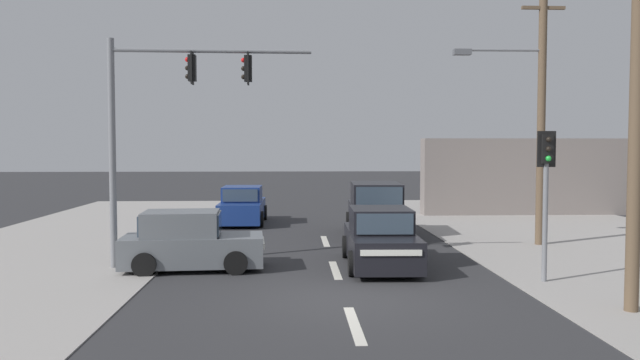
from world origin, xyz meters
TOP-DOWN VIEW (x-y plane):
  - ground_plane at (0.00, 0.00)m, footprint 140.00×140.00m
  - lane_dash_near at (0.00, -2.00)m, footprint 0.20×2.40m
  - lane_dash_mid at (0.00, 3.00)m, footprint 0.20×2.40m
  - lane_dash_far at (0.00, 8.00)m, footprint 0.20×2.40m
  - kerb_left_verge at (-8.50, 4.00)m, footprint 8.00×40.00m
  - utility_pole_foreground_right at (5.29, -1.38)m, footprint 3.78×0.37m
  - utility_pole_midground_right at (6.77, 6.84)m, footprint 3.78×0.30m
  - traffic_signal_mast at (-4.50, 3.55)m, footprint 5.29×0.48m
  - pedestal_signal_right_kerb at (4.82, 1.31)m, footprint 0.44×0.29m
  - shopfront_wall_far at (11.00, 16.00)m, footprint 12.00×1.00m
  - suv_receding_far at (1.91, 9.28)m, footprint 2.24×4.62m
  - sedan_crossing_left at (1.25, 3.48)m, footprint 1.97×4.28m
  - sedan_oncoming_mid at (-3.20, 13.12)m, footprint 1.92×4.25m
  - hatchback_kerbside_parked at (-3.77, 3.23)m, footprint 3.73×1.95m

SIDE VIEW (x-z plane):
  - ground_plane at x=0.00m, z-range 0.00..0.00m
  - lane_dash_near at x=0.00m, z-range 0.00..0.01m
  - lane_dash_mid at x=0.00m, z-range 0.00..0.01m
  - lane_dash_far at x=0.00m, z-range 0.00..0.01m
  - kerb_left_verge at x=-8.50m, z-range 0.00..0.02m
  - hatchback_kerbside_parked at x=-3.77m, z-range -0.06..1.47m
  - sedan_crossing_left at x=1.25m, z-range -0.08..1.48m
  - sedan_oncoming_mid at x=-3.20m, z-range -0.08..1.48m
  - suv_receding_far at x=1.91m, z-range -0.06..1.83m
  - shopfront_wall_far at x=11.00m, z-range 0.00..3.60m
  - pedestal_signal_right_kerb at x=4.82m, z-range 0.64..4.20m
  - traffic_signal_mast at x=-4.50m, z-range 1.15..7.15m
  - utility_pole_midground_right at x=6.77m, z-range 0.35..9.09m
  - utility_pole_foreground_right at x=5.29m, z-range 0.37..10.37m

